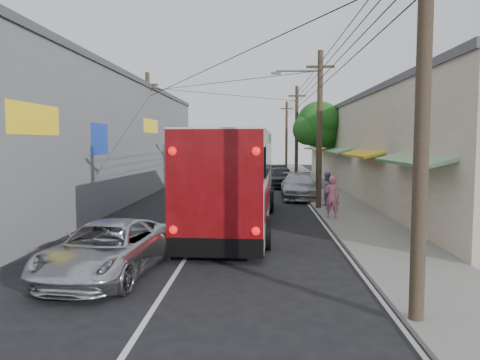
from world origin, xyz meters
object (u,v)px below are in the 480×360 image
(coach_bus, at_px, (236,176))
(parked_car_mid, at_px, (281,177))
(parked_suv, at_px, (299,186))
(pedestrian_near, at_px, (332,197))
(jeepney, at_px, (108,249))
(pedestrian_far, at_px, (326,189))
(parked_car_far, at_px, (278,173))

(coach_bus, relative_size, parked_car_mid, 2.88)
(parked_suv, distance_m, parked_car_mid, 7.03)
(parked_suv, distance_m, pedestrian_near, 7.83)
(jeepney, distance_m, parked_car_mid, 24.31)
(pedestrian_far, bearing_deg, parked_car_far, -92.68)
(jeepney, height_order, parked_car_mid, parked_car_mid)
(coach_bus, height_order, jeepney, coach_bus)
(coach_bus, height_order, parked_suv, coach_bus)
(pedestrian_far, bearing_deg, jeepney, 50.92)
(jeepney, distance_m, pedestrian_far, 14.86)
(parked_car_far, xyz_separation_m, pedestrian_near, (1.60, -20.94, 0.35))
(coach_bus, xyz_separation_m, pedestrian_far, (4.51, 4.92, -1.01))
(coach_bus, bearing_deg, parked_suv, 71.00)
(parked_suv, relative_size, pedestrian_near, 2.86)
(coach_bus, xyz_separation_m, jeepney, (-2.92, -7.94, -1.31))
(coach_bus, distance_m, pedestrian_far, 6.75)
(parked_car_mid, xyz_separation_m, parked_car_far, (0.00, 6.17, -0.12))
(coach_bus, height_order, parked_car_far, coach_bus)
(parked_suv, relative_size, parked_car_far, 1.26)
(parked_car_far, distance_m, pedestrian_near, 21.01)
(coach_bus, bearing_deg, parked_car_mid, 82.84)
(parked_car_mid, xyz_separation_m, pedestrian_near, (1.60, -14.77, 0.24))
(parked_car_mid, bearing_deg, coach_bus, -100.65)
(parked_suv, bearing_deg, parked_car_far, 94.23)
(jeepney, relative_size, pedestrian_near, 2.74)
(parked_car_mid, distance_m, parked_car_far, 6.18)
(jeepney, xyz_separation_m, pedestrian_near, (7.12, 8.91, 0.34))
(parked_suv, xyz_separation_m, parked_car_far, (-0.80, 13.16, -0.08))
(pedestrian_near, bearing_deg, parked_car_far, -71.70)
(parked_suv, bearing_deg, jeepney, -109.97)
(coach_bus, distance_m, jeepney, 8.57)
(parked_suv, xyz_separation_m, pedestrian_far, (1.11, -3.82, 0.24))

